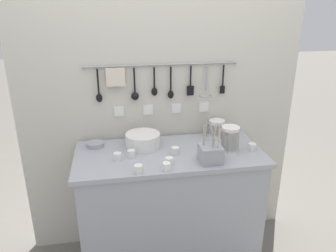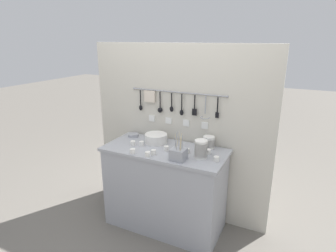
{
  "view_description": "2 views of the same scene",
  "coord_description": "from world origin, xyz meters",
  "px_view_note": "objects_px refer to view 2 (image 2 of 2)",
  "views": [
    {
      "loc": [
        -0.35,
        -1.95,
        1.83
      ],
      "look_at": [
        -0.0,
        0.03,
        1.07
      ],
      "focal_mm": 35.0,
      "sensor_mm": 36.0,
      "label": 1
    },
    {
      "loc": [
        1.18,
        -2.36,
        1.97
      ],
      "look_at": [
        0.03,
        0.01,
        1.14
      ],
      "focal_mm": 30.0,
      "sensor_mm": 36.0,
      "label": 2
    }
  ],
  "objects_px": {
    "bowl_stack_short_front": "(201,149)",
    "cup_centre": "(166,148)",
    "cup_edge_near": "(142,144)",
    "cup_edge_far": "(216,159)",
    "cup_beside_plates": "(133,151)",
    "bowl_stack_back_corner": "(209,142)",
    "steel_mixing_bowl": "(133,135)",
    "cup_mid_row": "(208,152)",
    "cup_front_left": "(154,152)",
    "cup_by_caddy": "(187,151)",
    "plate_stack": "(156,138)",
    "cutlery_caddy": "(178,154)",
    "cup_back_left": "(133,143)",
    "cup_front_right": "(148,154)"
  },
  "relations": [
    {
      "from": "cup_edge_far",
      "to": "cup_beside_plates",
      "type": "bearing_deg",
      "value": -167.26
    },
    {
      "from": "plate_stack",
      "to": "cup_centre",
      "type": "bearing_deg",
      "value": -37.73
    },
    {
      "from": "cup_back_left",
      "to": "steel_mixing_bowl",
      "type": "bearing_deg",
      "value": 121.48
    },
    {
      "from": "bowl_stack_short_front",
      "to": "cup_front_right",
      "type": "distance_m",
      "value": 0.5
    },
    {
      "from": "plate_stack",
      "to": "cup_edge_near",
      "type": "bearing_deg",
      "value": -121.59
    },
    {
      "from": "cup_by_caddy",
      "to": "cup_centre",
      "type": "bearing_deg",
      "value": -172.65
    },
    {
      "from": "cup_by_caddy",
      "to": "cup_front_left",
      "type": "bearing_deg",
      "value": -148.41
    },
    {
      "from": "plate_stack",
      "to": "cup_mid_row",
      "type": "xyz_separation_m",
      "value": [
        0.6,
        -0.05,
        -0.02
      ]
    },
    {
      "from": "cup_mid_row",
      "to": "cup_front_left",
      "type": "height_order",
      "value": "same"
    },
    {
      "from": "cup_front_left",
      "to": "cup_edge_far",
      "type": "relative_size",
      "value": 1.0
    },
    {
      "from": "bowl_stack_short_front",
      "to": "cutlery_caddy",
      "type": "height_order",
      "value": "cutlery_caddy"
    },
    {
      "from": "cup_beside_plates",
      "to": "bowl_stack_back_corner",
      "type": "bearing_deg",
      "value": 36.21
    },
    {
      "from": "cutlery_caddy",
      "to": "cup_front_left",
      "type": "distance_m",
      "value": 0.26
    },
    {
      "from": "bowl_stack_short_front",
      "to": "cup_centre",
      "type": "distance_m",
      "value": 0.37
    },
    {
      "from": "bowl_stack_back_corner",
      "to": "cup_front_right",
      "type": "xyz_separation_m",
      "value": [
        -0.45,
        -0.45,
        -0.04
      ]
    },
    {
      "from": "bowl_stack_back_corner",
      "to": "plate_stack",
      "type": "bearing_deg",
      "value": -170.51
    },
    {
      "from": "cup_back_left",
      "to": "cup_edge_far",
      "type": "bearing_deg",
      "value": -0.51
    },
    {
      "from": "bowl_stack_back_corner",
      "to": "cup_beside_plates",
      "type": "height_order",
      "value": "bowl_stack_back_corner"
    },
    {
      "from": "cutlery_caddy",
      "to": "cup_by_caddy",
      "type": "height_order",
      "value": "cutlery_caddy"
    },
    {
      "from": "bowl_stack_short_front",
      "to": "cup_by_caddy",
      "type": "relative_size",
      "value": 3.44
    },
    {
      "from": "bowl_stack_back_corner",
      "to": "steel_mixing_bowl",
      "type": "height_order",
      "value": "bowl_stack_back_corner"
    },
    {
      "from": "cup_edge_near",
      "to": "cup_edge_far",
      "type": "bearing_deg",
      "value": -2.54
    },
    {
      "from": "cup_edge_near",
      "to": "bowl_stack_back_corner",
      "type": "bearing_deg",
      "value": 20.42
    },
    {
      "from": "steel_mixing_bowl",
      "to": "cup_by_caddy",
      "type": "height_order",
      "value": "cup_by_caddy"
    },
    {
      "from": "bowl_stack_back_corner",
      "to": "cup_front_left",
      "type": "bearing_deg",
      "value": -137.58
    },
    {
      "from": "plate_stack",
      "to": "cutlery_caddy",
      "type": "xyz_separation_m",
      "value": [
        0.39,
        -0.3,
        0.01
      ]
    },
    {
      "from": "cup_back_left",
      "to": "cup_centre",
      "type": "relative_size",
      "value": 1.0
    },
    {
      "from": "cup_by_caddy",
      "to": "cup_centre",
      "type": "distance_m",
      "value": 0.21
    },
    {
      "from": "cup_centre",
      "to": "cup_edge_near",
      "type": "bearing_deg",
      "value": 179.06
    },
    {
      "from": "bowl_stack_short_front",
      "to": "cup_front_left",
      "type": "height_order",
      "value": "bowl_stack_short_front"
    },
    {
      "from": "cup_mid_row",
      "to": "bowl_stack_back_corner",
      "type": "bearing_deg",
      "value": 106.76
    },
    {
      "from": "cup_edge_far",
      "to": "cup_mid_row",
      "type": "bearing_deg",
      "value": 131.8
    },
    {
      "from": "cup_front_right",
      "to": "cup_back_left",
      "type": "relative_size",
      "value": 1.0
    },
    {
      "from": "cup_front_right",
      "to": "cup_beside_plates",
      "type": "bearing_deg",
      "value": -179.71
    },
    {
      "from": "bowl_stack_short_front",
      "to": "cup_centre",
      "type": "bearing_deg",
      "value": 177.47
    },
    {
      "from": "cup_by_caddy",
      "to": "cup_centre",
      "type": "xyz_separation_m",
      "value": [
        -0.21,
        -0.03,
        0.0
      ]
    },
    {
      "from": "cup_beside_plates",
      "to": "cup_edge_far",
      "type": "relative_size",
      "value": 1.0
    },
    {
      "from": "bowl_stack_back_corner",
      "to": "cup_edge_near",
      "type": "distance_m",
      "value": 0.69
    },
    {
      "from": "cup_front_left",
      "to": "cup_edge_near",
      "type": "xyz_separation_m",
      "value": [
        -0.22,
        0.15,
        0.0
      ]
    },
    {
      "from": "cup_front_right",
      "to": "cup_beside_plates",
      "type": "relative_size",
      "value": 1.0
    },
    {
      "from": "bowl_stack_back_corner",
      "to": "cup_back_left",
      "type": "relative_size",
      "value": 2.51
    },
    {
      "from": "cup_beside_plates",
      "to": "cup_edge_far",
      "type": "bearing_deg",
      "value": 12.74
    },
    {
      "from": "bowl_stack_back_corner",
      "to": "cup_edge_far",
      "type": "distance_m",
      "value": 0.32
    },
    {
      "from": "cup_front_right",
      "to": "bowl_stack_short_front",
      "type": "bearing_deg",
      "value": 22.56
    },
    {
      "from": "steel_mixing_bowl",
      "to": "cup_beside_plates",
      "type": "xyz_separation_m",
      "value": [
        0.26,
        -0.42,
        0.01
      ]
    },
    {
      "from": "cup_by_caddy",
      "to": "cup_front_right",
      "type": "height_order",
      "value": "same"
    },
    {
      "from": "cup_mid_row",
      "to": "cup_edge_near",
      "type": "distance_m",
      "value": 0.7
    },
    {
      "from": "cutlery_caddy",
      "to": "cup_front_left",
      "type": "xyz_separation_m",
      "value": [
        -0.26,
        0.0,
        -0.03
      ]
    },
    {
      "from": "cup_front_left",
      "to": "cup_mid_row",
      "type": "bearing_deg",
      "value": 27.69
    },
    {
      "from": "cup_centre",
      "to": "plate_stack",
      "type": "bearing_deg",
      "value": 142.27
    }
  ]
}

